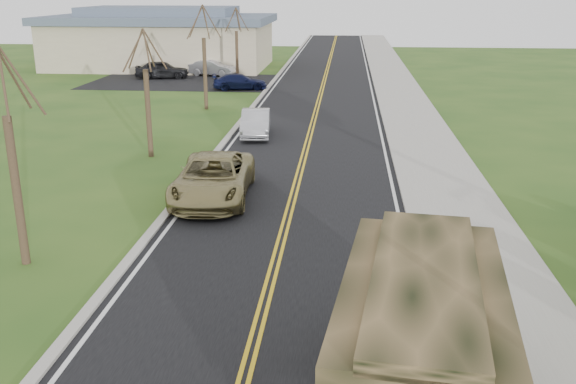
# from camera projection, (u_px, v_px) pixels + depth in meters

# --- Properties ---
(road) EXTENTS (8.00, 120.00, 0.01)m
(road) POSITION_uv_depth(u_px,v_px,m) (320.00, 96.00, 45.91)
(road) COLOR black
(road) RESTS_ON ground
(curb_right) EXTENTS (0.30, 120.00, 0.12)m
(curb_right) POSITION_uv_depth(u_px,v_px,m) (379.00, 96.00, 45.54)
(curb_right) COLOR #9E998E
(curb_right) RESTS_ON ground
(sidewalk_right) EXTENTS (3.20, 120.00, 0.10)m
(sidewalk_right) POSITION_uv_depth(u_px,v_px,m) (403.00, 96.00, 45.39)
(sidewalk_right) COLOR #9E998E
(sidewalk_right) RESTS_ON ground
(curb_left) EXTENTS (0.30, 120.00, 0.10)m
(curb_left) POSITION_uv_depth(u_px,v_px,m) (263.00, 94.00, 46.26)
(curb_left) COLOR #9E998E
(curb_left) RESTS_ON ground
(bare_tree_a) EXTENTS (1.93, 2.26, 6.08)m
(bare_tree_a) POSITION_uv_depth(u_px,v_px,m) (14.00, 174.00, 17.27)
(bare_tree_a) COLOR #38281C
(bare_tree_a) RESTS_ON ground
(bare_tree_b) EXTENTS (1.83, 2.14, 5.73)m
(bare_tree_b) POSITION_uv_depth(u_px,v_px,m) (148.00, 103.00, 28.70)
(bare_tree_b) COLOR #38281C
(bare_tree_b) RESTS_ON ground
(bare_tree_c) EXTENTS (2.04, 2.39, 6.42)m
(bare_tree_c) POSITION_uv_depth(u_px,v_px,m) (205.00, 65.00, 39.99)
(bare_tree_c) COLOR #38281C
(bare_tree_c) RESTS_ON ground
(bare_tree_d) EXTENTS (1.88, 2.20, 5.91)m
(bare_tree_d) POSITION_uv_depth(u_px,v_px,m) (237.00, 51.00, 51.44)
(bare_tree_d) COLOR #38281C
(bare_tree_d) RESTS_ON ground
(commercial_building) EXTENTS (25.50, 21.50, 5.65)m
(commercial_building) POSITION_uv_depth(u_px,v_px,m) (162.00, 39.00, 61.63)
(commercial_building) COLOR tan
(commercial_building) RESTS_ON ground
(military_truck) EXTENTS (3.17, 7.07, 3.41)m
(military_truck) POSITION_uv_depth(u_px,v_px,m) (420.00, 337.00, 10.50)
(military_truck) COLOR black
(military_truck) RESTS_ON ground
(suv_champagne) EXTENTS (2.90, 5.81, 1.58)m
(suv_champagne) POSITION_uv_depth(u_px,v_px,m) (213.00, 178.00, 23.33)
(suv_champagne) COLOR #938653
(suv_champagne) RESTS_ON ground
(sedan_silver) EXTENTS (1.84, 4.23, 1.35)m
(sedan_silver) POSITION_uv_depth(u_px,v_px,m) (256.00, 123.00, 33.32)
(sedan_silver) COLOR #B3B3B8
(sedan_silver) RESTS_ON ground
(lot_car_dark) EXTENTS (4.67, 2.49, 1.51)m
(lot_car_dark) POSITION_uv_depth(u_px,v_px,m) (162.00, 70.00, 54.25)
(lot_car_dark) COLOR black
(lot_car_dark) RESTS_ON ground
(lot_car_silver) EXTENTS (4.46, 2.62, 1.39)m
(lot_car_silver) POSITION_uv_depth(u_px,v_px,m) (213.00, 68.00, 55.88)
(lot_car_silver) COLOR #BDBCC1
(lot_car_silver) RESTS_ON ground
(lot_car_navy) EXTENTS (4.33, 2.44, 1.18)m
(lot_car_navy) POSITION_uv_depth(u_px,v_px,m) (240.00, 82.00, 48.46)
(lot_car_navy) COLOR #10163C
(lot_car_navy) RESTS_ON ground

